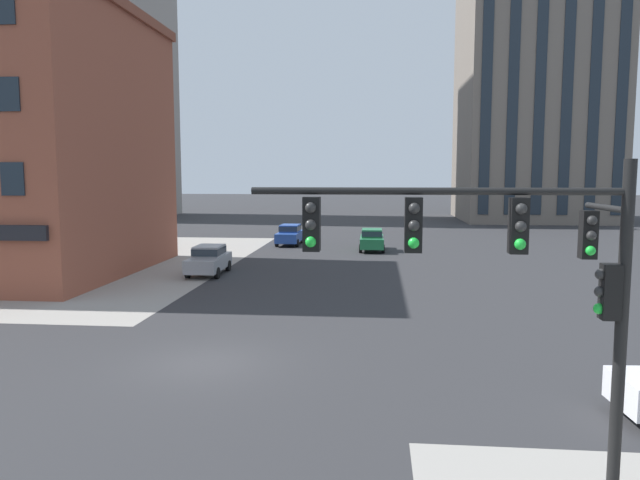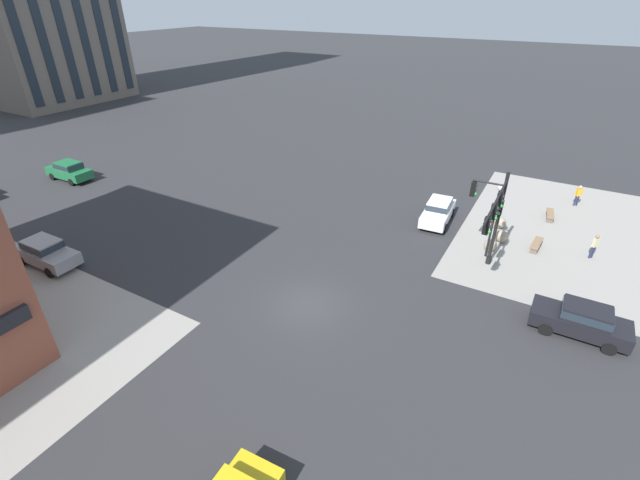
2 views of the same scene
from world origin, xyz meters
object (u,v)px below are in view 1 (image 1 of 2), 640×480
(car_main_northbound_near, at_px, (290,234))
(car_main_southbound_near, at_px, (209,259))
(car_main_mid, at_px, (372,239))
(traffic_signal_main, at_px, (532,281))

(car_main_northbound_near, xyz_separation_m, car_main_southbound_near, (-2.56, -15.02, 0.00))
(car_main_northbound_near, height_order, car_main_southbound_near, same)
(car_main_northbound_near, distance_m, car_main_southbound_near, 15.24)
(car_main_mid, bearing_deg, car_main_northbound_near, 154.62)
(car_main_northbound_near, xyz_separation_m, car_main_mid, (6.82, -3.23, 0.00))
(car_main_southbound_near, distance_m, car_main_mid, 15.06)
(traffic_signal_main, distance_m, car_main_northbound_near, 39.96)
(traffic_signal_main, distance_m, car_main_mid, 35.65)
(car_main_southbound_near, height_order, car_main_mid, same)
(traffic_signal_main, relative_size, car_main_southbound_near, 1.39)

